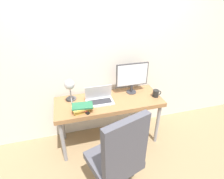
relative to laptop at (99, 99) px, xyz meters
name	(u,v)px	position (x,y,z in m)	size (l,w,h in m)	color
ground_plane	(114,153)	(0.14, -0.28, -0.78)	(12.00, 12.00, 0.00)	#937A56
wall_back	(102,54)	(0.14, 0.35, 0.52)	(8.00, 0.05, 2.60)	silver
desk	(109,105)	(0.14, 0.00, -0.12)	(1.48, 0.57, 0.74)	#996B42
laptop	(99,99)	(0.00, 0.00, 0.00)	(0.37, 0.21, 0.22)	silver
monitor	(132,76)	(0.51, 0.13, 0.22)	(0.47, 0.15, 0.46)	#333338
desk_lamp	(70,87)	(-0.37, 0.06, 0.21)	(0.14, 0.27, 0.36)	#4C4C51
office_chair	(119,157)	(0.00, -0.86, -0.15)	(0.60, 0.61, 1.15)	black
book_stack	(82,108)	(-0.26, -0.16, 0.00)	(0.27, 0.19, 0.09)	gold
tv_remote	(85,111)	(-0.22, -0.19, -0.04)	(0.10, 0.14, 0.02)	black
mug	(156,93)	(0.81, -0.08, 0.00)	(0.13, 0.09, 0.10)	black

